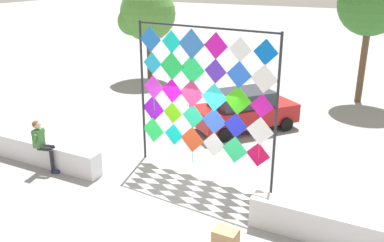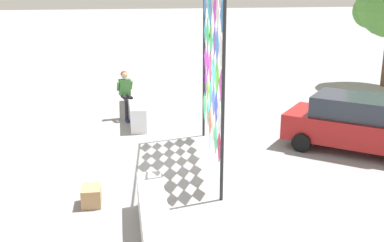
{
  "view_description": "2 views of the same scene",
  "coord_description": "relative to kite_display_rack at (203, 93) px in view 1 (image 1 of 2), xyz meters",
  "views": [
    {
      "loc": [
        5.08,
        -8.8,
        5.64
      ],
      "look_at": [
        0.03,
        0.83,
        1.73
      ],
      "focal_mm": 39.54,
      "sensor_mm": 36.0,
      "label": 1
    },
    {
      "loc": [
        11.36,
        -0.95,
        4.48
      ],
      "look_at": [
        0.77,
        0.63,
        1.28
      ],
      "focal_mm": 45.35,
      "sensor_mm": 36.0,
      "label": 2
    }
  ],
  "objects": [
    {
      "name": "ground",
      "position": [
        -0.17,
        -1.2,
        -2.46
      ],
      "size": [
        120.0,
        120.0,
        0.0
      ],
      "primitive_type": "plane",
      "color": "gray"
    },
    {
      "name": "plaza_ledge_left",
      "position": [
        -4.59,
        -1.68,
        -2.09
      ],
      "size": [
        4.21,
        0.47,
        0.73
      ],
      "primitive_type": "cube",
      "color": "silver",
      "rests_on": "ground"
    },
    {
      "name": "cardboard_box_large",
      "position": [
        1.98,
        -2.85,
        -2.26
      ],
      "size": [
        0.52,
        0.39,
        0.39
      ],
      "primitive_type": "cube",
      "rotation": [
        0.0,
        0.0,
        -0.01
      ],
      "color": "tan",
      "rests_on": "ground"
    },
    {
      "name": "tree_far_right",
      "position": [
        3.08,
        9.76,
        1.92
      ],
      "size": [
        2.82,
        2.75,
        5.69
      ],
      "color": "brown",
      "rests_on": "ground"
    },
    {
      "name": "seated_vendor",
      "position": [
        -4.17,
        -2.01,
        -1.52
      ],
      "size": [
        0.74,
        0.56,
        1.57
      ],
      "color": "black",
      "rests_on": "ground"
    },
    {
      "name": "kite_display_rack",
      "position": [
        0.0,
        0.0,
        0.0
      ],
      "size": [
        4.32,
        0.43,
        4.27
      ],
      "color": "#232328",
      "rests_on": "ground"
    },
    {
      "name": "tree_palm_like",
      "position": [
        -7.67,
        8.85,
        0.97
      ],
      "size": [
        2.89,
        2.89,
        4.93
      ],
      "color": "brown",
      "rests_on": "ground"
    },
    {
      "name": "plaza_ledge_right",
      "position": [
        4.26,
        -1.68,
        -2.09
      ],
      "size": [
        4.21,
        0.47,
        0.73
      ],
      "primitive_type": "cube",
      "color": "silver",
      "rests_on": "ground"
    },
    {
      "name": "parked_car",
      "position": [
        -0.26,
        4.01,
        -1.71
      ],
      "size": [
        3.63,
        3.99,
        1.47
      ],
      "color": "maroon",
      "rests_on": "ground"
    }
  ]
}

